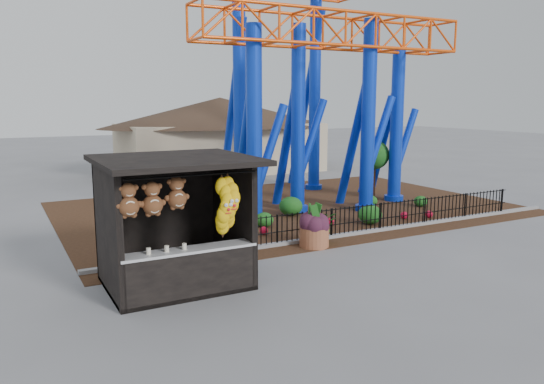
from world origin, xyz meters
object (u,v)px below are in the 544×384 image
prize_booth (177,225)px  terracotta_planter (314,237)px  roller_coaster (309,50)px  potted_plant (321,227)px

prize_booth → terracotta_planter: size_ratio=3.89×
roller_coaster → terracotta_planter: roller_coaster is taller
prize_booth → terracotta_planter: bearing=17.6°
roller_coaster → potted_plant: size_ratio=10.86×
prize_booth → potted_plant: bearing=18.9°
prize_booth → terracotta_planter: 5.16m
terracotta_planter → potted_plant: 0.55m
potted_plant → prize_booth: bearing=-146.6°
prize_booth → roller_coaster: size_ratio=0.32×
prize_booth → terracotta_planter: prize_booth is taller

